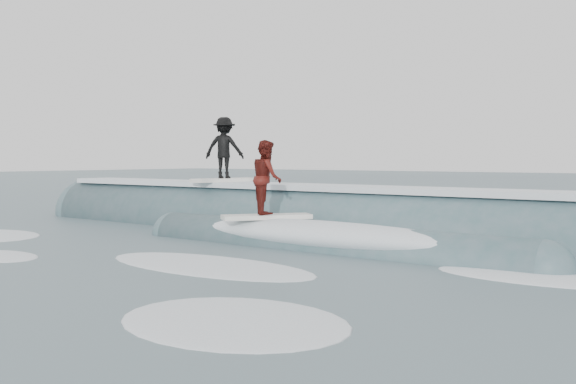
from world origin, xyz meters
The scene contains 6 objects.
ground centered at (0.00, 0.00, 0.00)m, with size 160.00×160.00×0.00m, color #425560.
breaking_wave centered at (0.26, 4.18, 0.04)m, with size 20.71×3.96×2.36m.
surfer_black centered at (-3.00, 4.50, 2.14)m, with size 1.28×2.06×1.82m.
surfer_red centered at (0.31, 2.30, 1.39)m, with size 1.65×1.92×1.77m.
whitewater centered at (0.67, -1.07, 0.00)m, with size 15.47×7.00×0.10m.
far_swells centered at (-0.17, 17.65, 0.00)m, with size 35.73×8.65×0.80m.
Camera 1 is at (9.30, -8.84, 1.91)m, focal length 40.00 mm.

